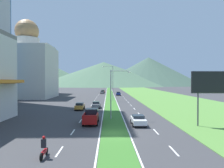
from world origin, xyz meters
name	(u,v)px	position (x,y,z in m)	size (l,w,h in m)	color
ground_plane	(115,134)	(0.00, 0.00, 0.00)	(600.00, 600.00, 0.00)	#38383A
grass_median	(110,96)	(0.00, 60.00, 0.03)	(3.20, 240.00, 0.06)	#387028
grass_verge_right	(161,96)	(20.60, 60.00, 0.03)	(24.00, 240.00, 0.06)	#518438
lane_dash_left_2	(59,151)	(-5.10, -5.92, 0.01)	(0.16, 2.80, 0.01)	silver
lane_dash_left_3	(73,132)	(-5.10, 1.12, 0.01)	(0.16, 2.80, 0.01)	silver
lane_dash_left_4	(80,121)	(-5.10, 8.16, 0.01)	(0.16, 2.80, 0.01)	silver
lane_dash_left_5	(85,114)	(-5.10, 15.20, 0.01)	(0.16, 2.80, 0.01)	silver
lane_dash_left_6	(89,109)	(-5.10, 22.24, 0.01)	(0.16, 2.80, 0.01)	silver
lane_dash_left_7	(91,105)	(-5.10, 29.28, 0.01)	(0.16, 2.80, 0.01)	silver
lane_dash_left_8	(93,102)	(-5.10, 36.32, 0.01)	(0.16, 2.80, 0.01)	silver
lane_dash_left_9	(95,100)	(-5.10, 43.36, 0.01)	(0.16, 2.80, 0.01)	silver
lane_dash_left_10	(96,98)	(-5.10, 50.40, 0.01)	(0.16, 2.80, 0.01)	silver
lane_dash_left_11	(97,97)	(-5.10, 57.44, 0.01)	(0.16, 2.80, 0.01)	silver
lane_dash_left_12	(98,96)	(-5.10, 64.48, 0.01)	(0.16, 2.80, 0.01)	silver
lane_dash_left_13	(99,94)	(-5.10, 71.52, 0.01)	(0.16, 2.80, 0.01)	silver
lane_dash_right_2	(174,151)	(5.10, -5.92, 0.01)	(0.16, 2.80, 0.01)	silver
lane_dash_right_3	(156,132)	(5.10, 1.12, 0.01)	(0.16, 2.80, 0.01)	silver
lane_dash_right_4	(146,121)	(5.10, 8.16, 0.01)	(0.16, 2.80, 0.01)	silver
lane_dash_right_5	(139,114)	(5.10, 15.20, 0.01)	(0.16, 2.80, 0.01)	silver
lane_dash_right_6	(134,109)	(5.10, 22.24, 0.01)	(0.16, 2.80, 0.01)	silver
lane_dash_right_7	(131,105)	(5.10, 29.28, 0.01)	(0.16, 2.80, 0.01)	silver
lane_dash_right_8	(128,102)	(5.10, 36.32, 0.01)	(0.16, 2.80, 0.01)	silver
lane_dash_right_9	(126,100)	(5.10, 43.36, 0.01)	(0.16, 2.80, 0.01)	silver
lane_dash_right_10	(125,98)	(5.10, 50.40, 0.01)	(0.16, 2.80, 0.01)	silver
lane_dash_right_11	(123,97)	(5.10, 57.44, 0.01)	(0.16, 2.80, 0.01)	silver
lane_dash_right_12	(122,96)	(5.10, 64.48, 0.01)	(0.16, 2.80, 0.01)	silver
lane_dash_right_13	(121,94)	(5.10, 71.52, 0.01)	(0.16, 2.80, 0.01)	silver
edge_line_median_left	(106,96)	(-1.75, 60.00, 0.01)	(0.16, 240.00, 0.01)	silver
edge_line_median_right	(114,96)	(1.75, 60.00, 0.01)	(0.16, 240.00, 0.01)	silver
domed_building	(27,68)	(-30.80, 53.90, 11.00)	(18.76, 18.76, 28.89)	beige
midrise_colored	(36,70)	(-35.35, 76.45, 11.52)	(15.39, 15.39, 23.04)	beige
hill_far_left	(38,71)	(-107.59, 295.60, 20.55)	(161.82, 161.82, 41.10)	#47664C
hill_far_center	(104,74)	(-6.58, 248.37, 15.28)	(172.83, 172.83, 30.57)	#47664C
hill_far_right	(148,71)	(54.23, 260.76, 19.11)	(141.51, 141.51, 38.22)	#3D5647
street_lamp_near	(113,90)	(0.09, 9.60, 4.73)	(3.34, 0.35, 8.02)	#99999E
street_lamp_mid	(112,81)	(0.35, 40.36, 6.23)	(3.39, 0.33, 10.91)	#99999E
billboard_roadside	(213,85)	(13.57, 3.94, 5.76)	(5.99, 0.28, 7.60)	#4C4C51
car_0	(138,120)	(3.49, 5.03, 0.73)	(1.95, 4.21, 1.39)	silver
car_1	(103,91)	(-3.51, 86.44, 0.75)	(1.98, 4.18, 1.47)	maroon
car_2	(118,94)	(3.60, 65.20, 0.81)	(1.86, 4.33, 1.60)	navy
car_3	(96,105)	(-3.55, 23.99, 0.76)	(1.90, 4.27, 1.48)	slate
car_4	(80,106)	(-6.91, 20.93, 0.77)	(1.90, 4.11, 1.52)	#C6842D
car_5	(102,92)	(-3.63, 77.50, 0.73)	(1.94, 4.43, 1.44)	slate
pickup_truck_0	(91,117)	(-3.28, 6.46, 0.98)	(2.18, 5.40, 2.00)	maroon
motorcycle_rider	(44,149)	(-6.02, -7.40, 0.75)	(0.36, 2.00, 1.80)	black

